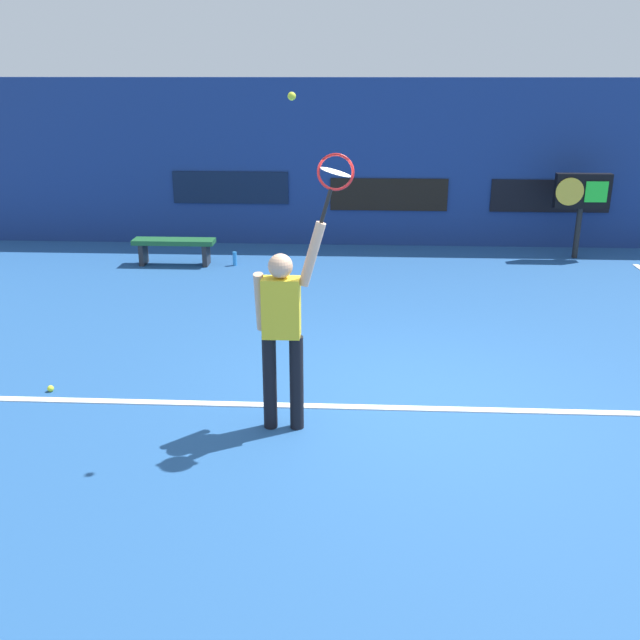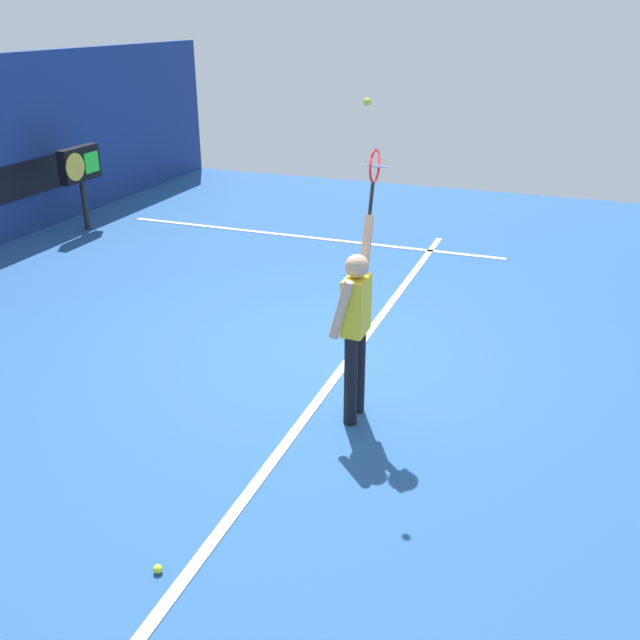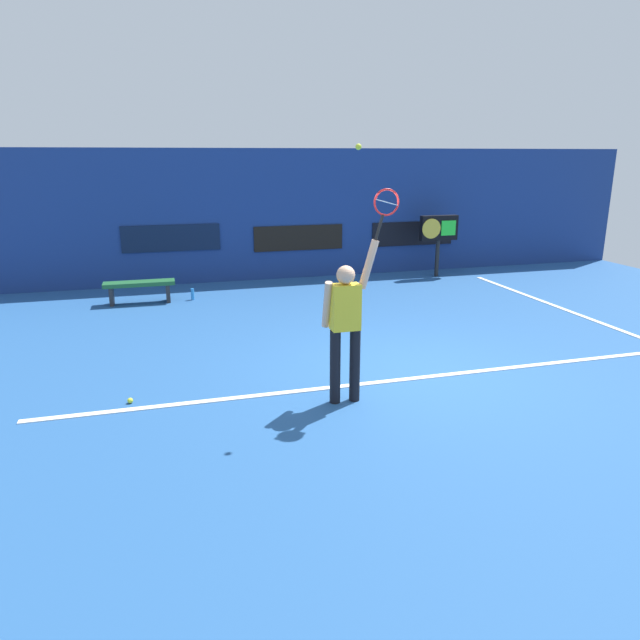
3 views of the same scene
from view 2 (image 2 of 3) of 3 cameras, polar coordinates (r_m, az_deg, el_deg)
The scene contains 9 objects.
ground_plane at distance 8.39m, azimuth 0.87°, elevation -2.70°, with size 18.00×18.00×0.00m, color #23518C.
sponsor_banner_starboard at distance 13.96m, azimuth -21.92°, elevation 10.56°, with size 2.20×0.03×0.60m, color black.
court_baseline at distance 8.31m, azimuth 2.50°, elevation -2.93°, with size 10.00×0.10×0.01m, color white.
court_sideline at distance 12.76m, azimuth -1.16°, elevation 6.64°, with size 0.10×7.00×0.01m, color white.
tennis_player at distance 6.69m, azimuth 2.86°, elevation -0.28°, with size 0.65×0.31×1.98m.
tennis_racket at distance 6.70m, azimuth 4.37°, elevation 11.89°, with size 0.39×0.27×0.63m.
tennis_ball at distance 6.26m, azimuth 3.81°, elevation 17.02°, with size 0.07×0.07×0.07m, color #CCE033.
scoreboard_clock at distance 13.68m, azimuth -18.65°, elevation 11.51°, with size 0.96×0.20×1.50m.
spare_ball at distance 5.52m, azimuth -12.85°, elevation -18.85°, with size 0.07×0.07×0.07m, color #CCE033.
Camera 2 is at (-7.09, -2.52, 3.70)m, focal length 39.99 mm.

